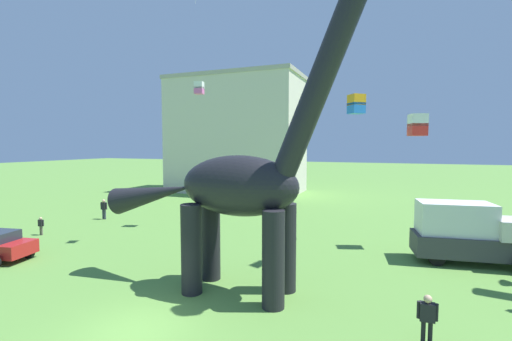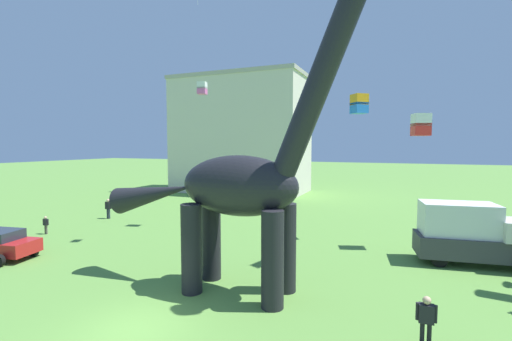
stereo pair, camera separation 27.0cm
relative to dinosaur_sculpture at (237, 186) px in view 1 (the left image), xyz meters
The scene contains 10 objects.
ground_plane 6.40m from the dinosaur_sculpture, 114.45° to the right, with size 240.00×240.00×0.00m, color #5B8E3D.
dinosaur_sculpture is the anchor object (origin of this frame).
parked_box_truck 12.82m from the dinosaur_sculpture, 38.17° to the left, with size 5.84×2.88×3.20m.
person_photographer 17.34m from the dinosaur_sculpture, 168.10° to the left, with size 0.47×0.21×1.26m.
person_strolling_adult 8.10m from the dinosaur_sculpture, 12.11° to the right, with size 0.61×0.27×1.62m.
person_near_flyer 19.14m from the dinosaur_sculpture, 151.18° to the left, with size 0.63×0.28×1.68m.
kite_mid_left 12.52m from the dinosaur_sculpture, 53.11° to the left, with size 1.13×1.13×1.30m.
kite_near_low 13.77m from the dinosaur_sculpture, 127.77° to the left, with size 0.76×0.76×0.90m.
kite_high_right 11.98m from the dinosaur_sculpture, 70.69° to the left, with size 1.22×1.22×1.24m.
background_building_block 32.44m from the dinosaur_sculpture, 114.80° to the left, with size 17.43×9.22×15.27m.
Camera 1 is at (7.87, -9.01, 6.22)m, focal length 24.41 mm.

